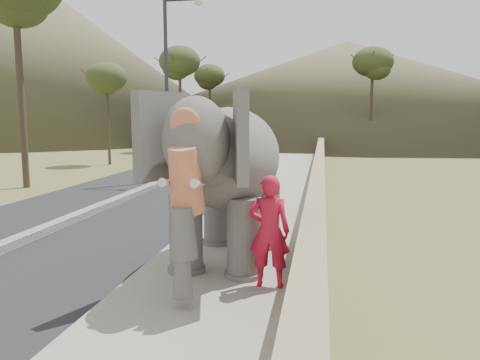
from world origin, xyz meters
The scene contains 11 objects.
road centered at (-5.00, 10.00, 0.01)m, with size 7.00×120.00×0.03m, color black.
median centered at (-5.00, 10.00, 0.11)m, with size 0.35×120.00×0.22m, color black.
walkway centered at (0.00, 10.00, 0.07)m, with size 3.00×120.00×0.15m, color #9E9687.
parapet centered at (1.65, 10.00, 0.55)m, with size 0.30×120.00×1.10m, color tan.
lamppost centered at (-4.69, 16.13, 4.87)m, with size 1.76×0.36×8.00m.
signboard centered at (-4.50, 15.68, 1.64)m, with size 0.60×0.08×2.40m.
hill_left centered at (-38.00, 55.00, 11.00)m, with size 60.00×60.00×22.00m, color brown.
hill_far centered at (5.00, 70.00, 7.00)m, with size 80.00×80.00×14.00m, color brown.
elephant_and_man centered at (0.02, 5.03, 1.70)m, with size 2.52×4.44×3.12m.
motorcyclist centered at (-3.69, 25.94, 0.67)m, with size 1.42×1.84×1.76m.
trees centered at (-0.01, 28.82, 4.16)m, with size 41.67×41.14×9.65m.
Camera 1 is at (1.77, -3.74, 2.94)m, focal length 35.00 mm.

